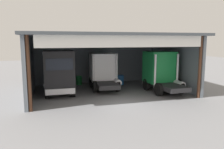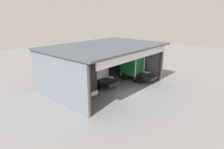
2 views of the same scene
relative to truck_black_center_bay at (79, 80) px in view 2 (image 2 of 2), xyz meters
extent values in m
plane|color=slate|center=(4.26, -3.91, -1.92)|extent=(80.00, 80.00, 0.00)
cube|color=slate|center=(4.26, 4.94, 0.49)|extent=(13.02, 0.24, 4.83)
cube|color=slate|center=(-2.25, 0.52, 0.49)|extent=(0.24, 8.86, 4.83)
cube|color=slate|center=(10.77, 0.52, 0.49)|extent=(0.24, 8.86, 4.83)
cube|color=#474E55|center=(4.26, 0.19, 3.01)|extent=(13.62, 9.50, 0.20)
cylinder|color=#4C2D1E|center=(-2.00, -3.76, 0.49)|extent=(0.24, 0.24, 4.83)
cylinder|color=#4C2D1E|center=(10.52, -3.76, 0.49)|extent=(0.24, 0.24, 4.83)
cube|color=white|center=(4.26, -4.17, 2.56)|extent=(11.72, 0.12, 0.90)
cube|color=black|center=(0.02, -0.24, 0.30)|extent=(2.37, 2.40, 2.93)
cube|color=black|center=(0.00, -1.44, 0.81)|extent=(1.98, 0.09, 0.88)
cube|color=silver|center=(0.00, -1.47, -1.27)|extent=(2.22, 0.20, 0.44)
cube|color=#232326|center=(0.04, 1.54, -1.24)|extent=(1.80, 3.26, 0.36)
cylinder|color=silver|center=(1.09, 1.07, -0.13)|extent=(0.18, 0.18, 2.58)
cylinder|color=silver|center=(-1.01, 1.11, -0.13)|extent=(0.18, 0.18, 2.58)
cylinder|color=silver|center=(-1.01, 1.25, -1.12)|extent=(0.58, 1.21, 0.56)
cylinder|color=black|center=(1.02, -0.73, -1.42)|extent=(0.32, 1.01, 1.01)
cylinder|color=black|center=(-1.01, -0.70, -1.42)|extent=(0.32, 1.01, 1.01)
cylinder|color=black|center=(1.06, 1.52, -1.42)|extent=(0.32, 1.01, 1.01)
cylinder|color=black|center=(-0.97, 1.55, -1.42)|extent=(0.32, 1.01, 1.01)
cube|color=white|center=(4.16, 2.06, 0.11)|extent=(2.51, 2.57, 2.55)
cube|color=black|center=(4.24, 3.29, 0.55)|extent=(2.00, 0.20, 0.76)
cube|color=silver|center=(4.24, 3.32, -1.27)|extent=(2.24, 0.31, 0.44)
cube|color=#232326|center=(4.03, 0.20, -1.24)|extent=(1.99, 3.51, 0.36)
cylinder|color=silver|center=(3.01, 0.78, -0.08)|extent=(0.18, 0.18, 2.68)
cylinder|color=silver|center=(5.12, 0.64, -0.08)|extent=(0.18, 0.18, 2.68)
cylinder|color=silver|center=(5.10, 0.42, -1.12)|extent=(0.64, 1.24, 0.56)
cylinder|color=black|center=(3.17, 2.62, -1.42)|extent=(0.37, 1.03, 1.01)
cylinder|color=black|center=(5.21, 2.48, -1.42)|extent=(0.37, 1.03, 1.01)
cylinder|color=black|center=(3.01, 0.27, -1.42)|extent=(0.37, 1.03, 1.01)
cylinder|color=black|center=(5.05, 0.13, -1.42)|extent=(0.37, 1.03, 1.01)
cube|color=#197F3D|center=(8.78, -0.49, 0.23)|extent=(2.42, 2.19, 2.74)
cube|color=black|center=(8.76, 0.60, 0.71)|extent=(2.02, 0.10, 0.82)
cube|color=silver|center=(8.76, 0.63, -1.25)|extent=(2.26, 0.21, 0.44)
cube|color=#232326|center=(8.82, -2.31, -1.22)|extent=(1.85, 3.35, 0.36)
cylinder|color=silver|center=(7.74, -1.73, 0.02)|extent=(0.18, 0.18, 2.83)
cylinder|color=silver|center=(9.87, -1.69, 0.02)|extent=(0.18, 0.18, 2.83)
cylinder|color=silver|center=(9.88, -1.99, -1.10)|extent=(0.59, 1.21, 0.56)
cylinder|color=black|center=(7.73, -0.09, -1.40)|extent=(0.32, 1.06, 1.05)
cylinder|color=black|center=(9.81, -0.04, -1.40)|extent=(0.32, 1.06, 1.05)
cylinder|color=black|center=(7.78, -2.34, -1.40)|extent=(0.32, 1.06, 1.05)
cylinder|color=black|center=(9.85, -2.29, -1.40)|extent=(0.32, 1.06, 1.05)
cylinder|color=#197233|center=(2.16, 4.17, -1.48)|extent=(0.58, 0.58, 0.89)
cube|color=#1E59A5|center=(6.04, 2.97, -1.42)|extent=(0.90, 0.60, 1.00)
camera|label=1|loc=(-0.81, -18.44, 2.56)|focal=35.83mm
camera|label=2|loc=(-12.05, -14.85, 6.46)|focal=30.89mm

